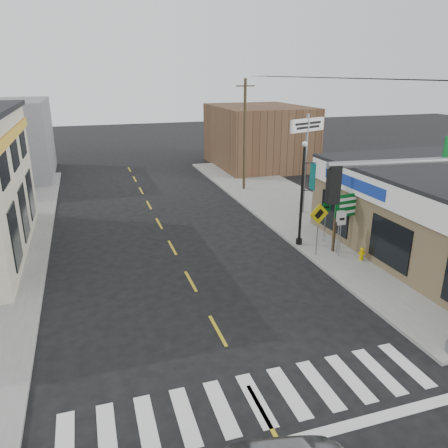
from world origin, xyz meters
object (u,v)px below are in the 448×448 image
object	(u,v)px
lamp_post	(303,186)
utility_pole_far	(245,134)
dance_center_sign	(307,138)
fire_hydrant	(362,253)
guide_sign	(349,211)

from	to	relation	value
lamp_post	utility_pole_far	xyz separation A→B (m)	(1.14, 11.50, 1.03)
dance_center_sign	fire_hydrant	bearing A→B (deg)	-118.58
fire_hydrant	dance_center_sign	bearing A→B (deg)	83.78
lamp_post	utility_pole_far	size ratio (longest dim) A/B	0.66
fire_hydrant	lamp_post	distance (m)	4.28
guide_sign	fire_hydrant	bearing A→B (deg)	-97.77
guide_sign	utility_pole_far	bearing A→B (deg)	86.47
lamp_post	dance_center_sign	size ratio (longest dim) A/B	0.87
guide_sign	fire_hydrant	size ratio (longest dim) A/B	4.97
lamp_post	dance_center_sign	distance (m)	5.73
fire_hydrant	utility_pole_far	size ratio (longest dim) A/B	0.08
utility_pole_far	fire_hydrant	bearing A→B (deg)	-86.75
fire_hydrant	dance_center_sign	world-z (taller)	dance_center_sign
lamp_post	utility_pole_far	world-z (taller)	utility_pole_far
guide_sign	dance_center_sign	size ratio (longest dim) A/B	0.52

